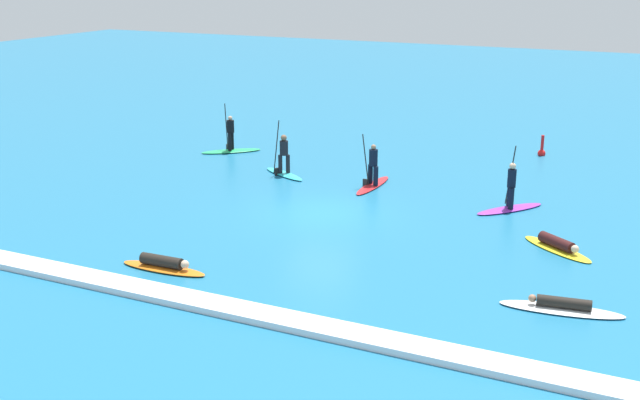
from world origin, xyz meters
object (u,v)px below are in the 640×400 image
surfer_on_orange_board (164,265)px  marker_buoy (542,151)px  surfer_on_red_board (373,175)px  surfer_on_green_board (231,144)px  surfer_on_yellow_board (558,246)px  surfer_on_white_board (562,307)px  surfer_on_teal_board (284,164)px  surfer_on_purple_board (510,199)px

surfer_on_orange_board → marker_buoy: (7.14, 19.59, 0.04)m
surfer_on_red_board → marker_buoy: 9.86m
surfer_on_green_board → surfer_on_yellow_board: 17.86m
surfer_on_red_board → surfer_on_yellow_board: bearing=61.9°
surfer_on_white_board → surfer_on_orange_board: surfer_on_orange_board is taller
surfer_on_white_board → surfer_on_teal_board: (-13.05, 8.97, 0.39)m
surfer_on_red_board → surfer_on_teal_board: surfer_on_teal_board is taller
surfer_on_white_board → surfer_on_orange_board: size_ratio=1.14×
surfer_on_yellow_board → marker_buoy: (-3.00, 12.79, 0.05)m
surfer_on_red_board → surfer_on_yellow_board: size_ratio=1.14×
surfer_on_white_board → surfer_on_yellow_board: size_ratio=1.21×
surfer_on_teal_board → surfer_on_yellow_board: (12.12, -4.33, -0.35)m
surfer_on_green_board → surfer_on_purple_board: bearing=124.1°
surfer_on_red_board → surfer_on_orange_board: size_ratio=1.08×
surfer_on_purple_board → surfer_on_orange_board: 12.98m
marker_buoy → surfer_on_green_board: bearing=-156.7°
surfer_on_green_board → surfer_on_yellow_board: bearing=114.7°
surfer_on_green_board → marker_buoy: (13.43, 5.79, -0.20)m
surfer_on_red_board → surfer_on_purple_board: bearing=82.5°
surfer_on_red_board → surfer_on_orange_board: bearing=-10.4°
surfer_on_teal_board → surfer_on_yellow_board: surfer_on_teal_board is taller
surfer_on_green_board → surfer_on_teal_board: surfer_on_teal_board is taller
surfer_on_purple_board → marker_buoy: (-0.66, 9.21, -0.24)m
surfer_on_green_board → surfer_on_white_board: surfer_on_green_board is taller
surfer_on_red_board → surfer_on_teal_board: size_ratio=1.20×
surfer_on_purple_board → surfer_on_green_board: (-14.09, 3.43, -0.03)m
surfer_on_purple_board → surfer_on_yellow_board: size_ratio=1.02×
surfer_on_red_board → surfer_on_green_board: bearing=-107.5°
surfer_on_teal_board → surfer_on_yellow_board: bearing=-170.8°
surfer_on_orange_board → marker_buoy: marker_buoy is taller
surfer_on_yellow_board → surfer_on_purple_board: bearing=159.0°
surfer_on_white_board → marker_buoy: marker_buoy is taller
surfer_on_green_board → marker_buoy: 14.63m
surfer_on_teal_board → marker_buoy: 12.45m
surfer_on_green_board → surfer_on_orange_board: surfer_on_green_board is taller
surfer_on_teal_board → surfer_on_white_board: bearing=174.4°
surfer_on_red_board → surfer_on_white_board: (8.99, -8.98, -0.36)m
marker_buoy → surfer_on_yellow_board: bearing=-76.8°
surfer_on_green_board → surfer_on_white_board: size_ratio=0.80×
surfer_on_purple_board → marker_buoy: size_ratio=2.62×
surfer_on_white_board → marker_buoy: (-3.93, 17.43, 0.08)m
surfer_on_orange_board → surfer_on_green_board: bearing=112.6°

